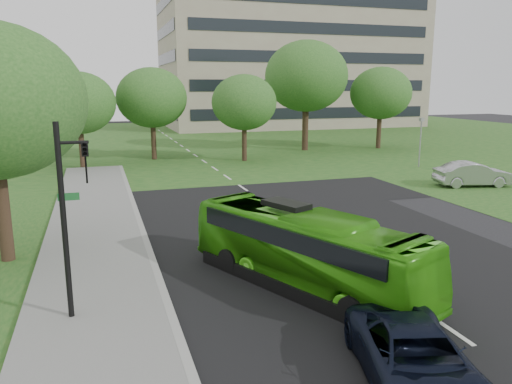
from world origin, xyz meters
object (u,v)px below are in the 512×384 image
(tree_park_b, at_px, (152,98))
(sedan, at_px, (473,174))
(bus, at_px, (305,250))
(tree_park_d, at_px, (306,76))
(traffic_light, at_px, (70,207))
(tree_park_e, at_px, (381,93))
(tree_park_a, at_px, (79,103))
(suv, at_px, (415,359))
(tree_park_c, at_px, (244,103))
(camera_pole, at_px, (421,135))
(office_building, at_px, (290,48))

(tree_park_b, height_order, sedan, tree_park_b)
(bus, relative_size, sedan, 1.87)
(tree_park_b, height_order, tree_park_d, tree_park_d)
(tree_park_b, bearing_deg, bus, -87.38)
(tree_park_d, height_order, traffic_light, tree_park_d)
(tree_park_e, height_order, traffic_light, tree_park_e)
(tree_park_b, xyz_separation_m, tree_park_d, (15.43, 1.87, 1.95))
(tree_park_e, distance_m, sedan, 20.89)
(tree_park_a, distance_m, tree_park_e, 29.72)
(tree_park_b, distance_m, sedan, 26.73)
(suv, bearing_deg, tree_park_e, 74.97)
(tree_park_c, height_order, camera_pole, tree_park_c)
(tree_park_b, bearing_deg, tree_park_e, 2.44)
(tree_park_c, bearing_deg, office_building, 63.17)
(tree_park_e, relative_size, suv, 1.74)
(tree_park_c, bearing_deg, suv, -100.14)
(office_building, bearing_deg, tree_park_d, -108.52)
(camera_pole, bearing_deg, tree_park_c, 130.24)
(tree_park_c, bearing_deg, traffic_light, -115.21)
(office_building, distance_m, suv, 75.05)
(suv, xyz_separation_m, camera_pole, (18.50, 25.81, 1.90))
(tree_park_d, distance_m, sedan, 21.83)
(tree_park_b, height_order, traffic_light, tree_park_b)
(bus, bearing_deg, tree_park_e, 31.04)
(tree_park_b, relative_size, tree_park_e, 0.96)
(suv, height_order, camera_pole, camera_pole)
(office_building, height_order, sedan, office_building)
(office_building, bearing_deg, bus, -110.95)
(tree_park_d, bearing_deg, bus, -113.21)
(bus, xyz_separation_m, suv, (0.07, -5.90, -0.59))
(office_building, xyz_separation_m, tree_park_c, (-18.48, -36.53, -7.45))
(sedan, bearing_deg, traffic_light, 129.60)
(bus, bearing_deg, traffic_light, 157.92)
(tree_park_a, height_order, bus, tree_park_a)
(tree_park_d, bearing_deg, suv, -109.87)
(tree_park_e, bearing_deg, sedan, -103.98)
(office_building, xyz_separation_m, traffic_light, (-31.57, -64.33, -9.23))
(camera_pole, bearing_deg, office_building, 63.86)
(tree_park_c, bearing_deg, tree_park_b, 156.28)
(office_building, height_order, tree_park_a, office_building)
(tree_park_d, xyz_separation_m, bus, (-14.01, -32.68, -6.11))
(tree_park_e, bearing_deg, tree_park_d, 173.77)
(tree_park_e, bearing_deg, traffic_light, -132.18)
(office_building, bearing_deg, tree_park_e, -94.45)
(tree_park_a, relative_size, bus, 0.83)
(sedan, bearing_deg, bus, 137.74)
(tree_park_d, bearing_deg, tree_park_b, -173.09)
(camera_pole, bearing_deg, suv, -144.08)
(camera_pole, bearing_deg, tree_park_a, 144.95)
(office_building, xyz_separation_m, tree_park_d, (-10.51, -31.38, -5.12))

